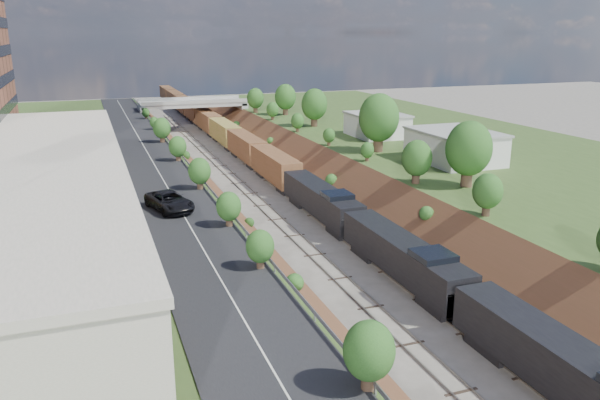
{
  "coord_description": "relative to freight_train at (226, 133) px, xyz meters",
  "views": [
    {
      "loc": [
        -23.41,
        -14.72,
        22.09
      ],
      "look_at": [
        -4.16,
        37.95,
        6.0
      ],
      "focal_mm": 35.0,
      "sensor_mm": 36.0,
      "label": 1
    }
  ],
  "objects": [
    {
      "name": "embankment_left",
      "position": [
        -13.6,
        -39.88,
        -2.7
      ],
      "size": [
        10.0,
        180.0,
        10.0
      ],
      "primitive_type": "cube",
      "rotation": [
        0.0,
        0.79,
        0.0
      ],
      "color": "brown",
      "rests_on": "ground"
    },
    {
      "name": "rail_right_track",
      "position": [
        0.0,
        -39.88,
        -2.61
      ],
      "size": [
        1.58,
        180.0,
        0.18
      ],
      "primitive_type": "cube",
      "color": "gray",
      "rests_on": "ground"
    },
    {
      "name": "freight_train",
      "position": [
        0.0,
        0.0,
        0.0
      ],
      "size": [
        3.16,
        194.05,
        4.69
      ],
      "color": "black",
      "rests_on": "ground"
    },
    {
      "name": "overpass",
      "position": [
        -2.6,
        22.12,
        2.22
      ],
      "size": [
        24.5,
        8.3,
        7.4
      ],
      "color": "gray",
      "rests_on": "ground"
    },
    {
      "name": "suv",
      "position": [
        -19.08,
        -57.93,
        3.33
      ],
      "size": [
        4.75,
        7.24,
        1.85
      ],
      "primitive_type": "imported",
      "rotation": [
        0.0,
        0.0,
        0.27
      ],
      "color": "black",
      "rests_on": "road"
    },
    {
      "name": "tree_right_large",
      "position": [
        14.4,
        -59.88,
        6.69
      ],
      "size": [
        5.25,
        5.25,
        7.61
      ],
      "color": "#473323",
      "rests_on": "platform_right"
    },
    {
      "name": "platform_right",
      "position": [
        30.4,
        -39.88,
        -0.2
      ],
      "size": [
        44.0,
        180.0,
        5.0
      ],
      "primitive_type": "cube",
      "color": "#365021",
      "rests_on": "ground"
    },
    {
      "name": "tree_left_crest",
      "position": [
        -14.4,
        -79.88,
        4.34
      ],
      "size": [
        2.45,
        2.45,
        3.55
      ],
      "color": "#473323",
      "rests_on": "platform_left"
    },
    {
      "name": "white_building_far",
      "position": [
        20.4,
        -25.88,
        4.1
      ],
      "size": [
        8.0,
        10.0,
        3.6
      ],
      "primitive_type": "cube",
      "color": "silver",
      "rests_on": "platform_right"
    },
    {
      "name": "commercial_building",
      "position": [
        -30.6,
        -61.88,
        5.81
      ],
      "size": [
        14.3,
        62.3,
        7.0
      ],
      "color": "brown",
      "rests_on": "platform_left"
    },
    {
      "name": "guardrail",
      "position": [
        -14.0,
        -40.08,
        2.85
      ],
      "size": [
        0.1,
        171.0,
        0.7
      ],
      "color": "#99999E",
      "rests_on": "platform_left"
    },
    {
      "name": "embankment_right",
      "position": [
        8.4,
        -39.88,
        -2.7
      ],
      "size": [
        10.0,
        180.0,
        10.0
      ],
      "primitive_type": "cube",
      "rotation": [
        0.0,
        0.79,
        0.0
      ],
      "color": "brown",
      "rests_on": "ground"
    },
    {
      "name": "white_building_near",
      "position": [
        20.9,
        -47.88,
        4.3
      ],
      "size": [
        9.0,
        12.0,
        4.0
      ],
      "primitive_type": "cube",
      "color": "silver",
      "rests_on": "platform_right"
    },
    {
      "name": "rail_left_track",
      "position": [
        -5.2,
        -39.88,
        -2.61
      ],
      "size": [
        1.58,
        180.0,
        0.18
      ],
      "primitive_type": "cube",
      "color": "gray",
      "rests_on": "ground"
    },
    {
      "name": "platform_left",
      "position": [
        -35.6,
        -39.88,
        -0.2
      ],
      "size": [
        44.0,
        180.0,
        5.0
      ],
      "primitive_type": "cube",
      "color": "#365021",
      "rests_on": "ground"
    },
    {
      "name": "road",
      "position": [
        -18.1,
        -39.88,
        2.35
      ],
      "size": [
        8.0,
        180.0,
        0.1
      ],
      "primitive_type": "cube",
      "color": "black",
      "rests_on": "platform_left"
    }
  ]
}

